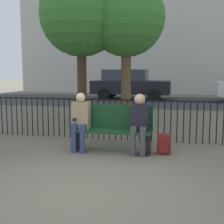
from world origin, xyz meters
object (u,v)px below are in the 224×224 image
(park_bench, at_px, (113,127))
(backpack, at_px, (164,144))
(tree_0, at_px, (81,15))
(tree_1, at_px, (126,19))
(seated_person_1, at_px, (139,121))
(seated_person_0, at_px, (80,119))
(parked_car_1, at_px, (129,84))

(park_bench, bearing_deg, backpack, 0.06)
(park_bench, distance_m, tree_0, 4.70)
(park_bench, xyz_separation_m, tree_1, (-0.39, 3.65, 2.66))
(park_bench, height_order, seated_person_1, seated_person_1)
(park_bench, relative_size, seated_person_1, 1.34)
(seated_person_0, xyz_separation_m, tree_0, (-1.11, 3.51, 2.60))
(seated_person_1, height_order, tree_1, tree_1)
(backpack, xyz_separation_m, parked_car_1, (-2.48, 10.78, 0.65))
(tree_0, bearing_deg, backpack, -50.80)
(backpack, bearing_deg, seated_person_1, -164.51)
(seated_person_1, bearing_deg, park_bench, 166.67)
(tree_0, distance_m, tree_1, 1.38)
(tree_1, xyz_separation_m, parked_car_1, (-1.08, 7.12, -2.30))
(tree_0, bearing_deg, parked_car_1, 87.86)
(seated_person_0, relative_size, backpack, 3.03)
(park_bench, xyz_separation_m, tree_0, (-1.74, 3.38, 2.76))
(park_bench, xyz_separation_m, seated_person_0, (-0.63, -0.13, 0.16))
(backpack, relative_size, parked_car_1, 0.09)
(park_bench, xyz_separation_m, seated_person_1, (0.54, -0.13, 0.17))
(seated_person_1, xyz_separation_m, backpack, (0.47, 0.13, -0.47))
(seated_person_0, relative_size, tree_0, 0.26)
(seated_person_0, xyz_separation_m, parked_car_1, (-0.83, 10.91, 0.19))
(backpack, bearing_deg, seated_person_0, -175.49)
(tree_1, height_order, parked_car_1, tree_1)
(backpack, height_order, parked_car_1, parked_car_1)
(parked_car_1, bearing_deg, seated_person_1, -79.55)
(seated_person_1, distance_m, tree_1, 4.62)
(parked_car_1, bearing_deg, park_bench, -82.25)
(seated_person_0, distance_m, parked_car_1, 10.94)
(seated_person_1, xyz_separation_m, tree_0, (-2.29, 3.51, 2.60))
(park_bench, bearing_deg, seated_person_1, -13.33)
(backpack, distance_m, tree_0, 5.33)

